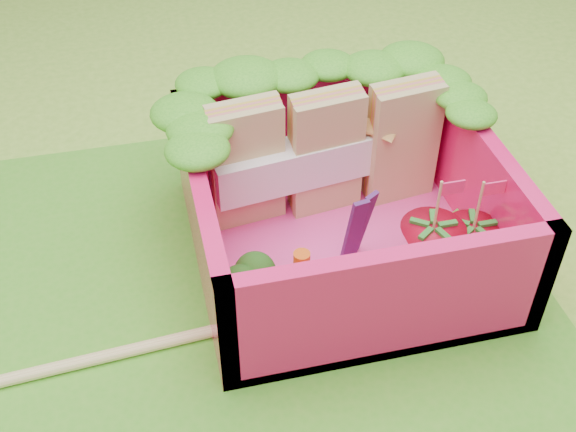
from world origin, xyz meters
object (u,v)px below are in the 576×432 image
(chopsticks, at_px, (10,379))
(strawberry_left, at_px, (430,251))
(broccoli, at_px, (256,280))
(sandwich_stack, at_px, (327,153))
(bento_box, at_px, (343,203))
(strawberry_right, at_px, (469,247))

(chopsticks, bearing_deg, strawberry_left, 4.36)
(broccoli, distance_m, strawberry_left, 0.75)
(sandwich_stack, relative_size, broccoli, 3.33)
(bento_box, xyz_separation_m, sandwich_stack, (0.01, 0.29, 0.06))
(bento_box, distance_m, strawberry_right, 0.57)
(broccoli, xyz_separation_m, chopsticks, (-0.98, -0.10, -0.20))
(strawberry_right, distance_m, chopsticks, 1.92)
(sandwich_stack, height_order, broccoli, sandwich_stack)
(bento_box, relative_size, sandwich_stack, 1.19)
(sandwich_stack, xyz_separation_m, strawberry_right, (0.47, -0.58, -0.16))
(strawberry_left, height_order, strawberry_right, strawberry_left)
(sandwich_stack, bearing_deg, chopsticks, -153.68)
(bento_box, relative_size, strawberry_right, 2.73)
(strawberry_left, distance_m, strawberry_right, 0.18)
(broccoli, height_order, strawberry_left, strawberry_left)
(sandwich_stack, distance_m, chopsticks, 1.63)
(strawberry_left, xyz_separation_m, chopsticks, (-1.73, -0.13, -0.17))
(bento_box, distance_m, sandwich_stack, 0.30)
(strawberry_left, bearing_deg, bento_box, 135.71)
(strawberry_left, relative_size, chopsticks, 0.22)
(sandwich_stack, bearing_deg, bento_box, -91.14)
(bento_box, bearing_deg, strawberry_left, -44.29)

